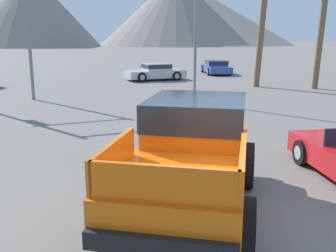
{
  "coord_description": "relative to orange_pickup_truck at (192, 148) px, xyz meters",
  "views": [
    {
      "loc": [
        -3.17,
        -5.69,
        3.12
      ],
      "look_at": [
        -0.37,
        1.27,
        1.38
      ],
      "focal_mm": 42.0,
      "sensor_mm": 36.0,
      "label": 1
    }
  ],
  "objects": [
    {
      "name": "distant_mountain_range",
      "position": [
        33.32,
        118.19,
        8.88
      ],
      "size": [
        130.41,
        67.41,
        21.88
      ],
      "color": "gray",
      "rests_on": "ground_plane"
    },
    {
      "name": "street_lamp_post",
      "position": [
        5.07,
        10.43,
        3.26
      ],
      "size": [
        0.9,
        0.24,
        7.22
      ],
      "color": "slate",
      "rests_on": "ground_plane"
    },
    {
      "name": "ground_plane",
      "position": [
        0.17,
        -0.56,
        -1.11
      ],
      "size": [
        320.0,
        320.0,
        0.0
      ],
      "primitive_type": "plane",
      "color": "slate"
    },
    {
      "name": "traffic_light_crosswalk",
      "position": [
        -2.83,
        12.52,
        3.12
      ],
      "size": [
        4.13,
        0.38,
        6.05
      ],
      "color": "slate",
      "rests_on": "ground_plane"
    },
    {
      "name": "parked_car_silver",
      "position": [
        6.68,
        20.2,
        -0.51
      ],
      "size": [
        4.14,
        2.02,
        1.17
      ],
      "rotation": [
        0.0,
        0.0,
        1.58
      ],
      "color": "#B7BABF",
      "rests_on": "ground_plane"
    },
    {
      "name": "orange_pickup_truck",
      "position": [
        0.0,
        0.0,
        0.0
      ],
      "size": [
        4.29,
        5.13,
        1.94
      ],
      "rotation": [
        0.0,
        0.0,
        -0.59
      ],
      "color": "orange",
      "rests_on": "ground_plane"
    },
    {
      "name": "parked_car_blue",
      "position": [
        12.96,
        22.73,
        -0.54
      ],
      "size": [
        3.0,
        4.82,
        1.11
      ],
      "rotation": [
        0.0,
        0.0,
        5.99
      ],
      "color": "#334C9E",
      "rests_on": "ground_plane"
    }
  ]
}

